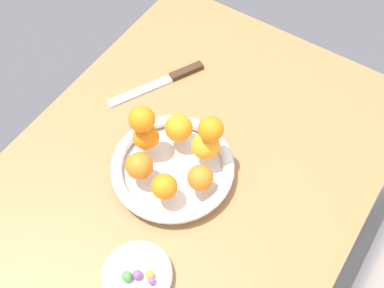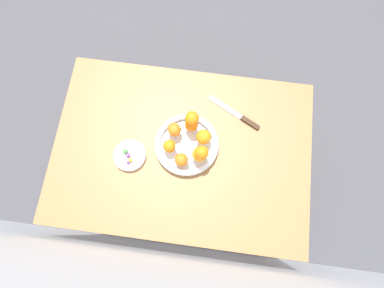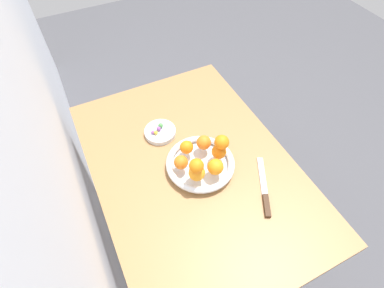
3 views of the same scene
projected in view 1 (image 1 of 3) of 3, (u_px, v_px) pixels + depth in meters
name	position (u px, v px, depth m)	size (l,w,h in m)	color
ground_plane	(182.00, 285.00, 1.67)	(6.00, 6.00, 0.00)	#4C4C51
dining_table	(178.00, 201.00, 1.13)	(1.10, 0.76, 0.74)	#9E7042
fruit_bowl	(173.00, 168.00, 1.05)	(0.27, 0.27, 0.04)	silver
candy_dish	(138.00, 276.00, 0.93)	(0.14, 0.14, 0.02)	silver
orange_0	(179.00, 128.00, 1.05)	(0.06, 0.06, 0.06)	orange
orange_1	(146.00, 137.00, 1.04)	(0.06, 0.06, 0.06)	orange
orange_2	(139.00, 166.00, 1.00)	(0.06, 0.06, 0.06)	orange
orange_3	(164.00, 187.00, 0.97)	(0.05, 0.05, 0.05)	orange
orange_4	(200.00, 178.00, 0.98)	(0.05, 0.05, 0.05)	orange
orange_5	(206.00, 146.00, 1.02)	(0.06, 0.06, 0.06)	orange
orange_6	(142.00, 119.00, 0.99)	(0.06, 0.06, 0.06)	orange
orange_7	(211.00, 129.00, 0.97)	(0.05, 0.05, 0.05)	orange
candy_ball_0	(137.00, 275.00, 0.91)	(0.02, 0.02, 0.02)	#8C4C99
candy_ball_1	(150.00, 274.00, 0.91)	(0.02, 0.02, 0.02)	gold
candy_ball_2	(152.00, 281.00, 0.90)	(0.02, 0.02, 0.02)	#8C4C99
candy_ball_3	(127.00, 276.00, 0.91)	(0.02, 0.02, 0.02)	#4C9947
knife	(165.00, 80.00, 1.21)	(0.24, 0.14, 0.01)	#3F2819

